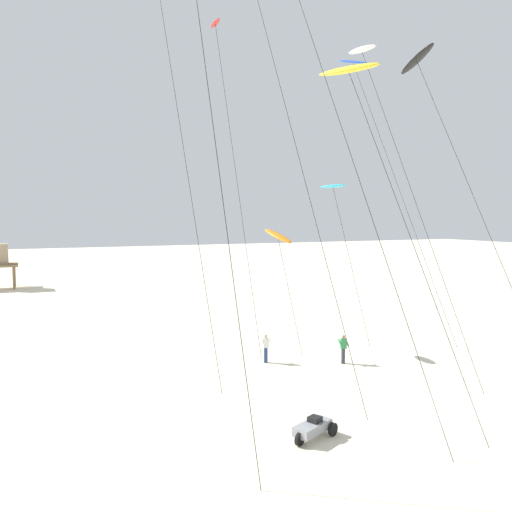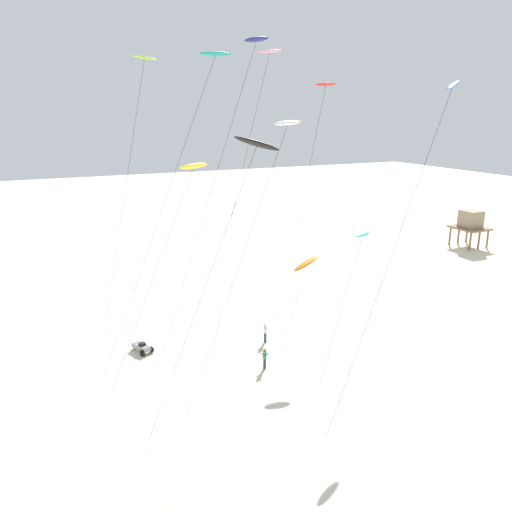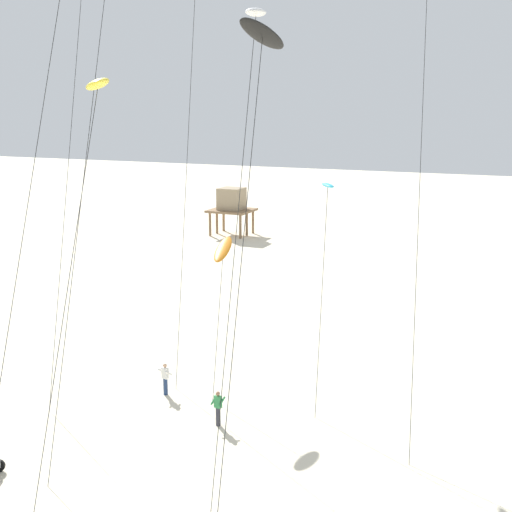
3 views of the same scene
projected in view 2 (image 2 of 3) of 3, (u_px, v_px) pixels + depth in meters
The scene contains 16 objects.
ground_plane at pixel (171, 391), 34.41m from camera, with size 260.00×260.00×0.00m, color beige.
kite_red at pixel (324, 96), 39.17m from camera, with size 1.40×5.81×21.13m.
kite_orange at pixel (306, 264), 38.97m from camera, with size 1.26×3.71×7.80m.
kite_lime at pixel (143, 67), 38.80m from camera, with size 1.51×6.32×23.18m.
kite_black at pixel (256, 146), 29.21m from camera, with size 2.31×9.33×17.62m.
kite_yellow at pixel (193, 167), 33.91m from camera, with size 2.76×8.59×15.56m.
kite_teal at pixel (214, 60), 35.22m from camera, with size 2.86×11.55×23.09m.
kite_navy at pixel (255, 45), 36.54m from camera, with size 2.58×10.45×24.42m.
kite_pink at pixel (268, 60), 41.36m from camera, with size 1.84×8.09×24.04m.
kite_white at pixel (286, 127), 31.38m from camera, with size 2.19×9.00×18.36m.
kite_blue at pixel (450, 92), 29.59m from camera, with size 2.91×10.46×20.81m.
kite_cyan at pixel (362, 237), 34.28m from camera, with size 1.45×4.54×10.78m.
kite_flyer_nearest at pixel (265, 358), 37.20m from camera, with size 0.61×0.59×1.67m.
kite_flyer_middle at pixel (265, 333), 41.50m from camera, with size 0.62×0.60×1.67m.
stilt_house at pixel (470, 222), 71.08m from camera, with size 4.66×4.28×5.29m.
beach_buggy at pixel (142, 347), 39.96m from camera, with size 2.11×1.54×0.82m.
Camera 2 is at (30.09, -7.44, 18.66)m, focal length 34.48 mm.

